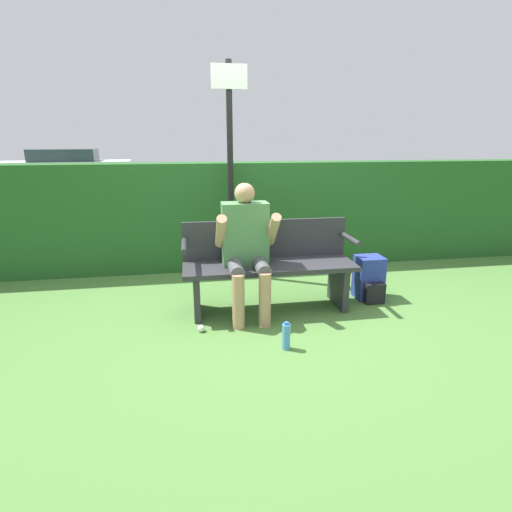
# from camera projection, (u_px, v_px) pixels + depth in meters

# --- Properties ---
(ground_plane) EXTENTS (40.00, 40.00, 0.00)m
(ground_plane) POSITION_uv_depth(u_px,v_px,m) (269.00, 309.00, 3.99)
(ground_plane) COLOR #4C7A38
(hedge_back) EXTENTS (12.00, 0.41, 1.35)m
(hedge_back) POSITION_uv_depth(u_px,v_px,m) (247.00, 215.00, 5.21)
(hedge_back) COLOR #235623
(hedge_back) RESTS_ON ground
(park_bench) EXTENTS (1.66, 0.49, 0.86)m
(park_bench) POSITION_uv_depth(u_px,v_px,m) (268.00, 264.00, 3.92)
(park_bench) COLOR #2D2D33
(park_bench) RESTS_ON ground
(person_seated) EXTENTS (0.57, 0.57, 1.25)m
(person_seated) POSITION_uv_depth(u_px,v_px,m) (246.00, 243.00, 3.71)
(person_seated) COLOR #4C7F4C
(person_seated) RESTS_ON ground
(backpack) EXTENTS (0.27, 0.33, 0.45)m
(backpack) POSITION_uv_depth(u_px,v_px,m) (369.00, 279.00, 4.20)
(backpack) COLOR #283893
(backpack) RESTS_ON ground
(water_bottle) EXTENTS (0.07, 0.07, 0.23)m
(water_bottle) POSITION_uv_depth(u_px,v_px,m) (286.00, 336.00, 3.20)
(water_bottle) COLOR #4C8CCC
(water_bottle) RESTS_ON ground
(signpost) EXTENTS (0.40, 0.09, 2.46)m
(signpost) POSITION_uv_depth(u_px,v_px,m) (230.00, 159.00, 4.60)
(signpost) COLOR black
(signpost) RESTS_ON ground
(parked_car) EXTENTS (4.72, 2.15, 1.30)m
(parked_car) POSITION_uv_depth(u_px,v_px,m) (66.00, 168.00, 14.68)
(parked_car) COLOR silver
(parked_car) RESTS_ON ground
(litter_crumple) EXTENTS (0.06, 0.06, 0.06)m
(litter_crumple) POSITION_uv_depth(u_px,v_px,m) (201.00, 328.00, 3.51)
(litter_crumple) COLOR silver
(litter_crumple) RESTS_ON ground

